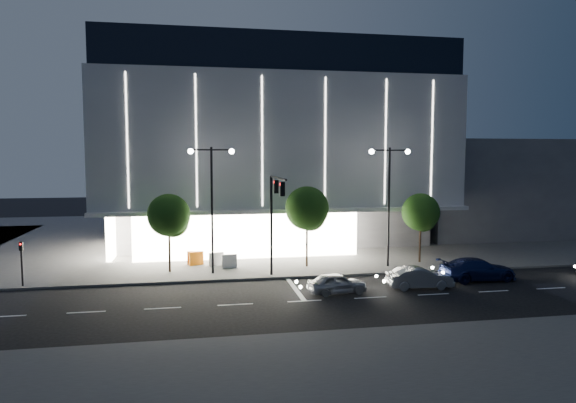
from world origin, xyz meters
The scene contains 19 objects.
ground centered at (0.00, 0.00, 0.00)m, with size 160.00×160.00×0.00m, color black.
sidewalk_museum centered at (5.00, 24.00, 0.07)m, with size 70.00×40.00×0.15m, color #474747.
sidewalk_near centered at (5.00, -12.00, 0.07)m, with size 70.00×10.00×0.15m, color #474747.
museum centered at (2.98, 22.31, 9.27)m, with size 30.00×25.80×18.00m.
annex_building centered at (26.00, 24.00, 5.00)m, with size 16.00×20.00×10.00m, color #4C4C51.
traffic_mast centered at (1.00, 3.34, 5.03)m, with size 0.33×5.89×7.07m.
street_lamp_west centered at (-3.00, 6.00, 5.96)m, with size 3.16×0.36×9.00m.
street_lamp_east centered at (10.00, 6.00, 5.96)m, with size 3.16×0.36×9.00m.
ped_signal_far centered at (-15.00, 4.50, 1.89)m, with size 0.22×0.24×3.00m.
tree_left centered at (-5.97, 7.02, 4.03)m, with size 3.02×3.02×5.72m.
tree_mid centered at (4.03, 7.02, 4.33)m, with size 3.25×3.25×6.15m.
tree_right centered at (13.03, 7.02, 3.88)m, with size 2.91×2.91×5.51m.
car_lead centered at (4.30, -0.23, 0.63)m, with size 1.48×3.68×1.25m, color #A1A4A8.
car_second centered at (9.76, 0.01, 0.68)m, with size 1.44×4.13×1.36m, color #A1A5A9.
car_third centered at (14.52, 1.29, 0.75)m, with size 2.11×5.19×1.51m, color #151E51.
barrier_a centered at (-4.14, 8.94, 0.65)m, with size 1.10×0.25×1.00m, color orange.
barrier_b centered at (-2.66, 8.40, 0.65)m, with size 1.10×0.25×1.00m, color white.
barrier_c centered at (-4.26, 9.19, 0.65)m, with size 1.10×0.25×1.00m, color #C3510A.
barrier_d centered at (-1.73, 7.51, 0.65)m, with size 1.10×0.25×1.00m, color white.
Camera 1 is at (-4.13, -29.91, 8.36)m, focal length 32.00 mm.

